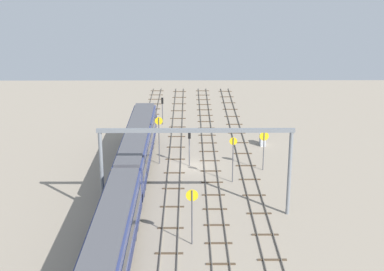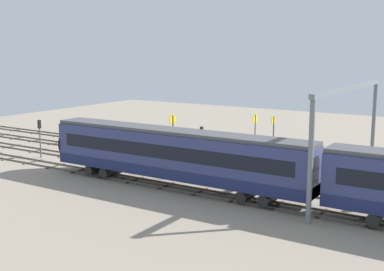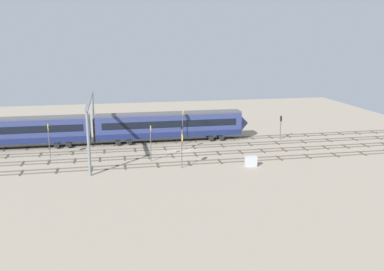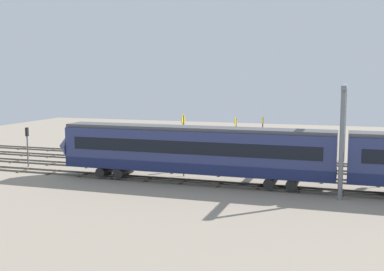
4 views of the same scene
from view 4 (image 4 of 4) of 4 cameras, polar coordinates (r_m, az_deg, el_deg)
ground_plane at (r=48.94m, az=1.49°, el=-3.98°), size 99.82×99.82×0.00m
track_near_foreground at (r=54.96m, az=3.38°, el=-2.72°), size 83.82×2.40×0.16m
track_second_near at (r=50.93m, az=2.17°, el=-3.48°), size 83.82×2.40×0.16m
track_middle at (r=46.93m, az=0.75°, el=-4.36°), size 83.82×2.40×0.16m
track_with_train at (r=42.98m, az=-0.93°, el=-5.42°), size 83.82×2.40×0.16m
train at (r=40.27m, az=16.45°, el=-2.78°), size 50.40×3.24×4.80m
overhead_gantry at (r=46.36m, az=17.52°, el=3.18°), size 0.40×18.36×8.62m
speed_sign_mid_trackside at (r=56.01m, az=5.20°, el=0.63°), size 0.14×1.06×4.66m
speed_sign_far_trackside at (r=51.52m, az=8.32°, el=0.19°), size 0.14×0.84×5.16m
speed_sign_distant_end at (r=44.86m, az=-1.00°, el=-0.14°), size 0.14×0.93×5.81m
signal_light_trackside_approach at (r=52.68m, az=-18.88°, el=-0.60°), size 0.31×0.32×4.08m
signal_light_trackside_departure at (r=48.15m, az=1.25°, el=-0.74°), size 0.31×0.32×4.32m
relay_cabinet at (r=60.07m, az=-3.26°, el=-1.27°), size 1.59×0.68×1.43m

